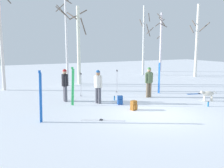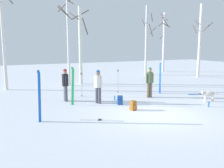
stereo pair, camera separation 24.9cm
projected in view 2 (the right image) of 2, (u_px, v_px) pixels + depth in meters
name	position (u px, v px, depth m)	size (l,w,h in m)	color
ground_plane	(154.00, 114.00, 10.65)	(60.00, 60.00, 0.00)	white
person_0	(98.00, 84.00, 12.49)	(0.34, 0.47, 1.72)	#4C4C56
person_1	(65.00, 83.00, 12.99)	(0.34, 0.52, 1.72)	#4C4C56
person_2	(150.00, 80.00, 13.91)	(0.52, 0.34, 1.72)	#72604C
dog	(208.00, 94.00, 12.96)	(0.81, 0.49, 0.57)	beige
ski_pair_planted_0	(160.00, 78.00, 15.05)	(0.05, 0.15, 1.89)	blue
ski_pair_planted_1	(73.00, 86.00, 12.11)	(0.17, 0.16, 1.90)	green
ski_pair_planted_2	(39.00, 96.00, 9.48)	(0.16, 0.13, 2.02)	blue
ski_pair_lying_0	(101.00, 120.00, 9.77)	(1.55, 1.03, 0.05)	white
ski_pair_lying_1	(201.00, 94.00, 14.92)	(1.63, 0.65, 0.05)	blue
ski_poles_0	(82.00, 84.00, 14.12)	(0.07, 0.27, 1.39)	#B2B2BC
ski_poles_1	(118.00, 81.00, 15.22)	(0.07, 0.22, 1.44)	#B2B2BC
backpack_0	(120.00, 100.00, 12.36)	(0.31, 0.33, 0.44)	#1E4C99
backpack_1	(133.00, 106.00, 11.28)	(0.30, 0.33, 0.44)	#99591E
water_bottle_0	(209.00, 104.00, 11.88)	(0.08, 0.08, 0.25)	#1E72BF
water_bottle_1	(115.00, 98.00, 13.29)	(0.07, 0.07, 0.25)	#1E72BF
birch_tree_0	(3.00, 30.00, 15.80)	(1.86, 1.86, 7.42)	silver
birch_tree_1	(68.00, 32.00, 17.46)	(1.34, 1.37, 7.33)	silver
birch_tree_2	(80.00, 44.00, 18.38)	(1.63, 1.63, 5.74)	silver
birch_tree_3	(147.00, 40.00, 23.77)	(1.16, 1.32, 6.62)	silver
birch_tree_4	(164.00, 41.00, 26.85)	(1.16, 1.18, 6.36)	silver
birch_tree_5	(200.00, 40.00, 22.34)	(1.63, 1.60, 6.55)	silver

